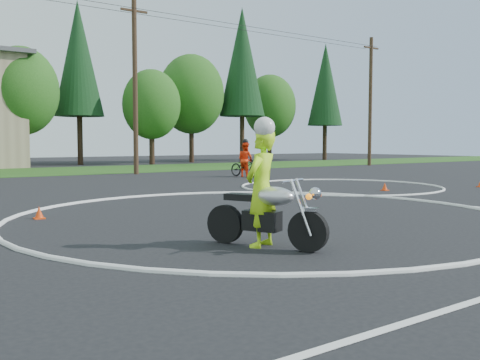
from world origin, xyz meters
TOP-DOWN VIEW (x-y plane):
  - ground at (0.00, 0.00)m, footprint 120.00×120.00m
  - grass_strip at (0.00, 27.00)m, footprint 120.00×10.00m
  - course_markings at (2.17, 4.35)m, footprint 19.05×19.05m
  - primary_motorcycle at (-2.38, -0.16)m, footprint 1.13×2.16m
  - rider_primary_grp at (-2.41, -0.03)m, footprint 0.88×0.74m
  - rider_second_grp at (8.67, 15.43)m, footprint 1.06×2.17m
  - traffic_cones at (4.14, 1.67)m, footprint 17.34×10.50m
  - treeline at (14.78, 34.61)m, footprint 38.20×8.10m
  - utility_poles at (5.00, 21.00)m, footprint 41.60×1.12m

SIDE VIEW (x-z plane):
  - ground at x=0.00m, z-range 0.00..0.00m
  - course_markings at x=2.17m, z-range -0.05..0.07m
  - grass_strip at x=0.00m, z-range 0.00..0.02m
  - traffic_cones at x=4.14m, z-range -0.01..0.29m
  - primary_motorcycle at x=-2.38m, z-range -0.02..1.19m
  - rider_second_grp at x=8.67m, z-range -0.30..1.71m
  - rider_primary_grp at x=-2.41m, z-range -0.04..2.20m
  - utility_poles at x=5.00m, z-range 0.20..10.20m
  - treeline at x=14.78m, z-range -0.64..13.88m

